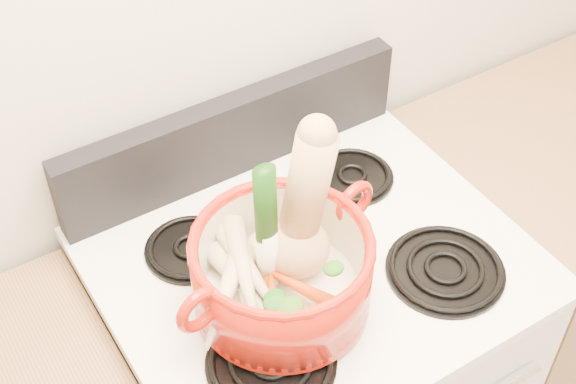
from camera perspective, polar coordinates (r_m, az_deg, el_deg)
wall_back at (r=1.53m, az=-5.31°, el=12.53°), size 3.50×0.02×2.60m
cooktop at (r=1.54m, az=1.78°, el=-5.07°), size 0.78×0.67×0.03m
control_backsplash at (r=1.65m, az=-3.90°, el=4.07°), size 0.76×0.05×0.18m
burner_front_left at (r=1.38m, az=-1.21°, el=-11.92°), size 0.22×0.22×0.02m
burner_front_right at (r=1.53m, az=11.13°, el=-5.38°), size 0.22×0.22×0.02m
burner_back_left at (r=1.54m, az=-7.01°, el=-3.96°), size 0.17×0.17×0.02m
burner_back_right at (r=1.68m, az=4.59°, el=1.19°), size 0.17×0.17×0.02m
dutch_oven at (r=1.38m, az=-0.44°, el=-5.74°), size 0.36×0.36×0.15m
pot_handle_left at (r=1.27m, az=-6.35°, el=-8.33°), size 0.09×0.04×0.09m
pot_handle_right at (r=1.43m, az=4.74°, el=-0.70°), size 0.09×0.04×0.09m
squash at (r=1.34m, az=0.65°, el=-1.21°), size 0.20×0.18×0.32m
leek at (r=1.33m, az=-1.53°, el=-2.50°), size 0.05×0.05×0.27m
ginger at (r=1.45m, az=-1.82°, el=-3.91°), size 0.10×0.08×0.05m
parsnip_0 at (r=1.38m, az=-2.79°, el=-7.09°), size 0.07×0.23×0.06m
parsnip_1 at (r=1.37m, az=-2.84°, el=-7.61°), size 0.12×0.21×0.06m
parsnip_2 at (r=1.41m, az=-3.03°, el=-4.96°), size 0.04×0.18×0.05m
parsnip_3 at (r=1.35m, az=-4.64°, el=-7.67°), size 0.16×0.15×0.06m
parsnip_4 at (r=1.39m, az=-2.86°, el=-5.30°), size 0.05×0.23×0.06m
parsnip_5 at (r=1.36m, az=-3.09°, el=-5.91°), size 0.11×0.23×0.06m
carrot_0 at (r=1.36m, az=-0.83°, el=-8.24°), size 0.09×0.18×0.05m
carrot_1 at (r=1.37m, az=-1.31°, el=-8.06°), size 0.09×0.15×0.04m
carrot_2 at (r=1.38m, az=0.39°, el=-6.65°), size 0.09×0.15×0.04m
carrot_3 at (r=1.36m, az=-1.10°, el=-7.77°), size 0.08×0.12×0.04m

